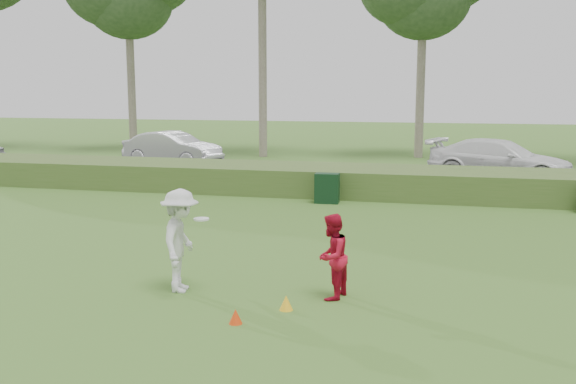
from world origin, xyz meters
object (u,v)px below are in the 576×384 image
(player_white, at_px, (180,241))
(utility_cabinet, at_px, (327,188))
(car_mid, at_px, (173,148))
(cone_yellow, at_px, (286,303))
(player_red, at_px, (332,257))
(car_right, at_px, (500,160))
(cone_orange, at_px, (236,316))

(player_white, xyz_separation_m, utility_cabinet, (0.92, 9.35, -0.44))
(car_mid, bearing_deg, player_white, -142.73)
(player_white, bearing_deg, cone_yellow, -113.91)
(player_red, bearing_deg, utility_cabinet, -156.16)
(car_mid, height_order, car_right, car_right)
(utility_cabinet, xyz_separation_m, car_right, (5.62, 6.09, 0.38))
(player_red, bearing_deg, cone_yellow, -25.73)
(utility_cabinet, height_order, car_mid, car_mid)
(player_white, relative_size, player_red, 1.24)
(cone_yellow, height_order, utility_cabinet, utility_cabinet)
(cone_orange, distance_m, car_right, 17.52)
(cone_orange, relative_size, car_right, 0.04)
(player_white, distance_m, cone_yellow, 2.26)
(cone_yellow, bearing_deg, utility_cabinet, 96.49)
(utility_cabinet, bearing_deg, player_white, -98.11)
(utility_cabinet, relative_size, car_right, 0.17)
(player_red, relative_size, cone_orange, 6.41)
(utility_cabinet, bearing_deg, cone_yellow, -86.00)
(player_white, bearing_deg, cone_orange, -141.52)
(player_white, height_order, cone_yellow, player_white)
(cone_yellow, bearing_deg, cone_orange, -127.86)
(car_right, bearing_deg, player_white, 174.65)
(player_red, bearing_deg, car_mid, -135.39)
(cone_orange, bearing_deg, player_white, 137.70)
(cone_yellow, bearing_deg, player_white, 165.31)
(utility_cabinet, height_order, car_right, car_right)
(car_mid, bearing_deg, player_red, -135.47)
(player_white, bearing_deg, car_mid, 15.04)
(player_red, distance_m, car_right, 15.70)
(player_white, relative_size, utility_cabinet, 1.95)
(utility_cabinet, bearing_deg, player_red, -81.73)
(car_right, bearing_deg, player_red, -176.71)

